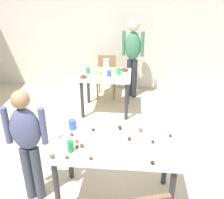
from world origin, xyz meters
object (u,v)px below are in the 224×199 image
(chair_far_table, at_px, (107,73))
(person_girl_near, at_px, (27,139))
(pitcher_far, at_px, (106,65))
(soda_can, at_px, (71,146))
(dining_table_near, at_px, (115,152))
(person_adult_far, at_px, (133,52))
(dining_table_far, at_px, (106,80))
(mixing_bowl, at_px, (111,133))

(chair_far_table, relative_size, person_girl_near, 0.64)
(pitcher_far, bearing_deg, soda_can, -92.02)
(soda_can, relative_size, pitcher_far, 0.50)
(chair_far_table, distance_m, pitcher_far, 0.71)
(dining_table_near, relative_size, soda_can, 10.59)
(person_girl_near, distance_m, pitcher_far, 2.43)
(chair_far_table, xyz_separation_m, person_girl_near, (-0.51, -2.96, 0.31))
(dining_table_near, relative_size, chair_far_table, 1.49)
(dining_table_near, distance_m, pitcher_far, 2.33)
(soda_can, bearing_deg, person_adult_far, 79.54)
(chair_far_table, height_order, person_adult_far, person_adult_far)
(dining_table_far, distance_m, pitcher_far, 0.28)
(dining_table_near, relative_size, person_girl_near, 0.95)
(dining_table_far, bearing_deg, mixing_bowl, -81.78)
(person_adult_far, bearing_deg, soda_can, -100.46)
(chair_far_table, relative_size, soda_can, 7.13)
(dining_table_near, xyz_separation_m, pitcher_far, (-0.35, 2.30, 0.23))
(mixing_bowl, distance_m, pitcher_far, 2.17)
(mixing_bowl, bearing_deg, soda_can, -141.45)
(person_adult_far, xyz_separation_m, mixing_bowl, (-0.18, -2.73, -0.18))
(mixing_bowl, bearing_deg, dining_table_far, 98.22)
(dining_table_near, relative_size, dining_table_far, 1.41)
(chair_far_table, bearing_deg, soda_can, -90.40)
(chair_far_table, height_order, mixing_bowl, chair_far_table)
(mixing_bowl, height_order, soda_can, soda_can)
(dining_table_far, relative_size, mixing_bowl, 5.54)
(dining_table_near, distance_m, dining_table_far, 2.19)
(dining_table_far, height_order, pitcher_far, pitcher_far)
(dining_table_near, distance_m, person_girl_near, 0.94)
(person_girl_near, distance_m, person_adult_far, 3.13)
(dining_table_near, xyz_separation_m, person_girl_near, (-0.93, -0.07, 0.16))
(person_adult_far, bearing_deg, dining_table_near, -92.41)
(dining_table_far, relative_size, person_girl_near, 0.67)
(dining_table_far, height_order, person_girl_near, person_girl_near)
(person_girl_near, bearing_deg, pitcher_far, 76.36)
(person_girl_near, bearing_deg, dining_table_near, 4.20)
(chair_far_table, distance_m, soda_can, 3.07)
(pitcher_far, bearing_deg, chair_far_table, 96.21)
(dining_table_near, bearing_deg, person_adult_far, 87.59)
(person_girl_near, bearing_deg, chair_far_table, 80.26)
(dining_table_near, bearing_deg, soda_can, -160.34)
(person_girl_near, xyz_separation_m, pitcher_far, (0.57, 2.36, 0.07))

